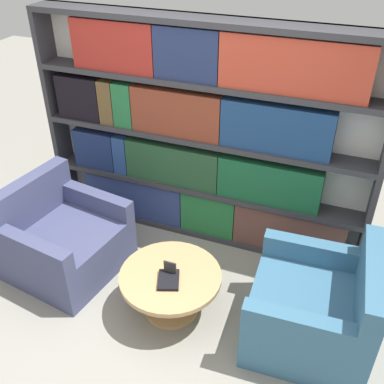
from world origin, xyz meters
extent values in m
plane|color=gray|center=(0.00, 0.00, 0.00)|extent=(14.00, 14.00, 0.00)
cube|color=silver|center=(0.00, 1.57, 1.05)|extent=(3.14, 0.05, 2.11)
cube|color=#333338|center=(-1.55, 1.44, 1.05)|extent=(0.05, 0.30, 2.11)
cube|color=#333338|center=(1.55, 1.44, 1.05)|extent=(0.05, 0.30, 2.11)
cube|color=#333338|center=(0.00, 1.44, 0.03)|extent=(3.04, 0.30, 0.05)
cube|color=#333338|center=(0.00, 1.44, 0.53)|extent=(3.04, 0.30, 0.05)
cube|color=#333338|center=(0.00, 1.44, 1.05)|extent=(3.04, 0.30, 0.05)
cube|color=#333338|center=(0.00, 1.44, 1.58)|extent=(3.04, 0.30, 0.05)
cube|color=#333338|center=(0.00, 1.44, 2.08)|extent=(3.04, 0.30, 0.05)
cube|color=navy|center=(-0.72, 1.42, 0.27)|extent=(1.08, 0.20, 0.43)
cube|color=#246E37|center=(0.11, 1.42, 0.27)|extent=(0.54, 0.20, 0.43)
cube|color=brown|center=(0.90, 1.42, 0.27)|extent=(1.03, 0.20, 0.43)
cube|color=navy|center=(-1.12, 1.42, 0.75)|extent=(0.44, 0.20, 0.40)
cube|color=navy|center=(-0.82, 1.42, 0.75)|extent=(0.14, 0.20, 0.40)
cube|color=#244C2E|center=(-0.27, 1.42, 0.75)|extent=(0.94, 0.20, 0.40)
cube|color=#195B35|center=(0.67, 1.42, 0.75)|extent=(0.93, 0.20, 0.40)
cube|color=black|center=(-1.22, 1.42, 1.29)|extent=(0.45, 0.20, 0.42)
cube|color=brown|center=(-0.91, 1.42, 1.29)|extent=(0.14, 0.20, 0.42)
cube|color=#246B39|center=(-0.74, 1.42, 1.29)|extent=(0.19, 0.20, 0.42)
cube|color=brown|center=(-0.22, 1.42, 1.29)|extent=(0.84, 0.20, 0.42)
cube|color=navy|center=(0.68, 1.42, 1.29)|extent=(0.93, 0.20, 0.42)
cube|color=#9F2821|center=(-0.79, 1.42, 1.82)|extent=(0.78, 0.20, 0.43)
cube|color=navy|center=(-0.11, 1.42, 1.82)|extent=(0.56, 0.20, 0.43)
cube|color=#B53D2A|center=(0.76, 1.42, 1.82)|extent=(1.16, 0.20, 0.43)
cube|color=#42476B|center=(-0.93, 0.48, 0.22)|extent=(1.00, 1.03, 0.43)
cube|color=#42476B|center=(-1.29, 0.53, 0.64)|extent=(0.27, 0.92, 0.41)
cube|color=#42476B|center=(-0.92, 0.08, 0.53)|extent=(0.74, 0.23, 0.18)
cube|color=#42476B|center=(-0.80, 0.86, 0.53)|extent=(0.74, 0.23, 0.18)
cube|color=#386684|center=(1.23, 0.48, 0.22)|extent=(0.92, 0.95, 0.43)
cube|color=#386684|center=(1.60, 0.50, 0.64)|extent=(0.18, 0.92, 0.41)
cube|color=#386684|center=(1.14, 0.87, 0.53)|extent=(0.74, 0.16, 0.18)
cube|color=#386684|center=(1.18, 0.08, 0.53)|extent=(0.74, 0.16, 0.18)
cylinder|color=tan|center=(0.15, 0.34, 0.18)|extent=(0.15, 0.15, 0.35)
cylinder|color=tan|center=(0.15, 0.34, 0.01)|extent=(0.45, 0.45, 0.03)
cylinder|color=tan|center=(0.15, 0.34, 0.37)|extent=(0.82, 0.82, 0.04)
cube|color=black|center=(0.15, 0.34, 0.40)|extent=(0.06, 0.06, 0.01)
cube|color=#2D2D2D|center=(0.15, 0.34, 0.46)|extent=(0.10, 0.01, 0.13)
cube|color=black|center=(0.17, 0.27, 0.41)|extent=(0.23, 0.26, 0.03)
camera|label=1|loc=(1.25, -2.02, 2.90)|focal=42.00mm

